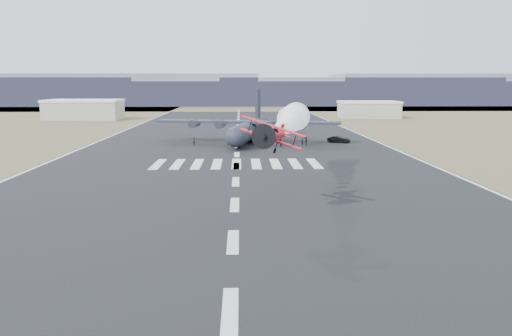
{
  "coord_description": "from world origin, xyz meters",
  "views": [
    {
      "loc": [
        0.61,
        -25.55,
        12.29
      ],
      "look_at": [
        2.14,
        22.77,
        4.0
      ],
      "focal_mm": 35.0,
      "sensor_mm": 36.0,
      "label": 1
    }
  ],
  "objects_px": {
    "transport_aircraft": "(250,128)",
    "crew_b": "(280,143)",
    "crew_a": "(302,141)",
    "crew_d": "(251,139)",
    "aerobatic_biplane": "(273,135)",
    "support_vehicle": "(339,139)",
    "hangar_left": "(84,109)",
    "crew_f": "(256,140)",
    "hangar_right": "(369,109)",
    "crew_e": "(229,140)",
    "crew_h": "(266,140)",
    "crew_g": "(194,141)",
    "crew_c": "(306,141)"
  },
  "relations": [
    {
      "from": "transport_aircraft",
      "to": "crew_b",
      "type": "bearing_deg",
      "value": -45.98
    },
    {
      "from": "crew_a",
      "to": "crew_d",
      "type": "height_order",
      "value": "crew_d"
    },
    {
      "from": "aerobatic_biplane",
      "to": "support_vehicle",
      "type": "height_order",
      "value": "aerobatic_biplane"
    },
    {
      "from": "crew_d",
      "to": "support_vehicle",
      "type": "bearing_deg",
      "value": 79.95
    },
    {
      "from": "transport_aircraft",
      "to": "crew_b",
      "type": "xyz_separation_m",
      "value": [
        5.75,
        -9.03,
        -2.04
      ]
    },
    {
      "from": "hangar_left",
      "to": "support_vehicle",
      "type": "relative_size",
      "value": 5.1
    },
    {
      "from": "hangar_left",
      "to": "crew_f",
      "type": "height_order",
      "value": "hangar_left"
    },
    {
      "from": "hangar_right",
      "to": "crew_e",
      "type": "distance_m",
      "value": 89.74
    },
    {
      "from": "crew_h",
      "to": "crew_b",
      "type": "bearing_deg",
      "value": 25.14
    },
    {
      "from": "crew_g",
      "to": "crew_h",
      "type": "bearing_deg",
      "value": 56.12
    },
    {
      "from": "transport_aircraft",
      "to": "crew_g",
      "type": "xyz_separation_m",
      "value": [
        -11.19,
        -6.04,
        -2.03
      ]
    },
    {
      "from": "crew_e",
      "to": "crew_b",
      "type": "bearing_deg",
      "value": 126.6
    },
    {
      "from": "crew_c",
      "to": "transport_aircraft",
      "type": "bearing_deg",
      "value": -92.29
    },
    {
      "from": "crew_g",
      "to": "crew_d",
      "type": "bearing_deg",
      "value": 66.89
    },
    {
      "from": "crew_b",
      "to": "crew_c",
      "type": "distance_m",
      "value": 5.34
    },
    {
      "from": "hangar_left",
      "to": "crew_d",
      "type": "bearing_deg",
      "value": -51.39
    },
    {
      "from": "hangar_left",
      "to": "crew_a",
      "type": "height_order",
      "value": "hangar_left"
    },
    {
      "from": "crew_a",
      "to": "crew_h",
      "type": "xyz_separation_m",
      "value": [
        -7.05,
        2.5,
        -0.08
      ]
    },
    {
      "from": "hangar_left",
      "to": "crew_e",
      "type": "bearing_deg",
      "value": -54.69
    },
    {
      "from": "aerobatic_biplane",
      "to": "crew_h",
      "type": "height_order",
      "value": "aerobatic_biplane"
    },
    {
      "from": "aerobatic_biplane",
      "to": "crew_h",
      "type": "relative_size",
      "value": 3.71
    },
    {
      "from": "hangar_right",
      "to": "support_vehicle",
      "type": "bearing_deg",
      "value": -108.79
    },
    {
      "from": "crew_d",
      "to": "crew_e",
      "type": "bearing_deg",
      "value": -75.09
    },
    {
      "from": "crew_d",
      "to": "crew_g",
      "type": "xyz_separation_m",
      "value": [
        -11.41,
        -3.04,
        -0.11
      ]
    },
    {
      "from": "transport_aircraft",
      "to": "crew_b",
      "type": "relative_size",
      "value": 23.68
    },
    {
      "from": "hangar_right",
      "to": "crew_h",
      "type": "relative_size",
      "value": 12.29
    },
    {
      "from": "aerobatic_biplane",
      "to": "crew_f",
      "type": "xyz_separation_m",
      "value": [
        0.06,
        53.4,
        -6.63
      ]
    },
    {
      "from": "hangar_left",
      "to": "crew_f",
      "type": "bearing_deg",
      "value": -52.04
    },
    {
      "from": "crew_e",
      "to": "crew_h",
      "type": "relative_size",
      "value": 1.05
    },
    {
      "from": "crew_a",
      "to": "crew_b",
      "type": "xyz_separation_m",
      "value": [
        -4.47,
        -1.54,
        -0.11
      ]
    },
    {
      "from": "crew_e",
      "to": "crew_g",
      "type": "distance_m",
      "value": 6.91
    },
    {
      "from": "crew_c",
      "to": "hangar_left",
      "type": "bearing_deg",
      "value": -105.45
    },
    {
      "from": "crew_a",
      "to": "aerobatic_biplane",
      "type": "bearing_deg",
      "value": 6.62
    },
    {
      "from": "crew_b",
      "to": "crew_h",
      "type": "bearing_deg",
      "value": -98.5
    },
    {
      "from": "hangar_left",
      "to": "crew_h",
      "type": "distance_m",
      "value": 91.28
    },
    {
      "from": "crew_f",
      "to": "crew_h",
      "type": "distance_m",
      "value": 2.21
    },
    {
      "from": "support_vehicle",
      "to": "crew_g",
      "type": "relative_size",
      "value": 2.95
    },
    {
      "from": "crew_e",
      "to": "crew_f",
      "type": "xyz_separation_m",
      "value": [
        5.38,
        -0.37,
        0.04
      ]
    },
    {
      "from": "hangar_left",
      "to": "crew_f",
      "type": "distance_m",
      "value": 90.52
    },
    {
      "from": "transport_aircraft",
      "to": "crew_e",
      "type": "distance_m",
      "value": 7.14
    },
    {
      "from": "crew_g",
      "to": "transport_aircraft",
      "type": "bearing_deg",
      "value": 80.32
    },
    {
      "from": "support_vehicle",
      "to": "crew_b",
      "type": "height_order",
      "value": "crew_b"
    },
    {
      "from": "crew_f",
      "to": "support_vehicle",
      "type": "bearing_deg",
      "value": 22.78
    },
    {
      "from": "crew_h",
      "to": "aerobatic_biplane",
      "type": "bearing_deg",
      "value": -9.81
    },
    {
      "from": "transport_aircraft",
      "to": "hangar_left",
      "type": "bearing_deg",
      "value": 141.29
    },
    {
      "from": "crew_a",
      "to": "crew_h",
      "type": "height_order",
      "value": "crew_a"
    },
    {
      "from": "support_vehicle",
      "to": "crew_f",
      "type": "distance_m",
      "value": 17.87
    },
    {
      "from": "crew_b",
      "to": "crew_f",
      "type": "bearing_deg",
      "value": -76.54
    },
    {
      "from": "hangar_left",
      "to": "crew_c",
      "type": "bearing_deg",
      "value": -48.21
    },
    {
      "from": "crew_a",
      "to": "crew_e",
      "type": "relative_size",
      "value": 1.05
    }
  ]
}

